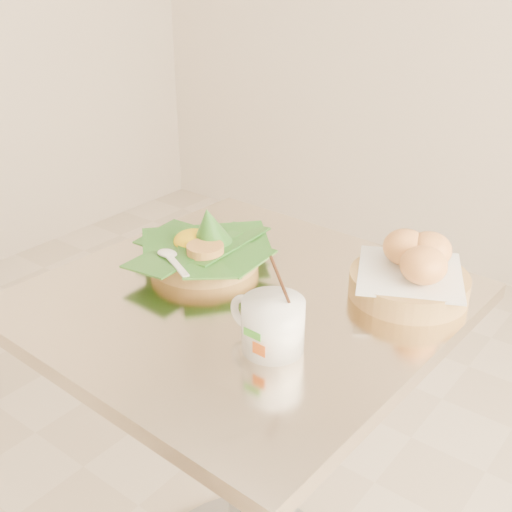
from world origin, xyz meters
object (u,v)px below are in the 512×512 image
Objects in this scene: cafe_table at (244,393)px; bread_basket at (413,273)px; rice_basket at (204,248)px; coffee_mug at (272,323)px.

bread_basket is (0.24, 0.19, 0.27)m from cafe_table.
cafe_table is 2.81× the size of rice_basket.
rice_basket is 0.40m from bread_basket.
bread_basket is 1.43× the size of coffee_mug.
bread_basket reaches higher than cafe_table.
rice_basket is at bearing 159.78° from cafe_table.
rice_basket reaches higher than cafe_table.
coffee_mug reaches higher than cafe_table.
cafe_table is 0.40m from bread_basket.
coffee_mug reaches higher than rice_basket.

